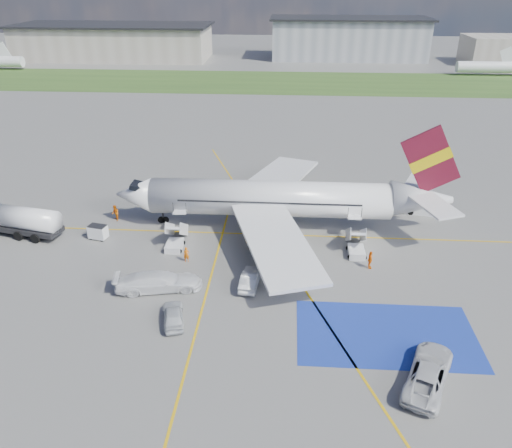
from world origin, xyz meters
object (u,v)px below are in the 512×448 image
(car_silver_a, at_px, (173,315))
(van_white_a, at_px, (429,370))
(belt_loader, at_px, (428,210))
(airliner, at_px, (283,199))
(gpu_cart, at_px, (98,233))
(van_white_b, at_px, (158,279))
(car_silver_b, at_px, (250,279))
(fuel_tanker, at_px, (19,223))

(car_silver_a, height_order, van_white_a, van_white_a)
(belt_loader, bearing_deg, airliner, -155.96)
(car_silver_a, distance_m, van_white_a, 19.75)
(belt_loader, relative_size, car_silver_a, 1.44)
(airliner, height_order, gpu_cart, airliner)
(van_white_b, bearing_deg, car_silver_b, -92.22)
(belt_loader, relative_size, car_silver_b, 1.37)
(airliner, relative_size, belt_loader, 6.27)
(belt_loader, bearing_deg, van_white_b, -138.56)
(car_silver_a, distance_m, van_white_b, 5.10)
(car_silver_a, distance_m, car_silver_b, 8.15)
(airliner, relative_size, car_silver_a, 9.02)
(fuel_tanker, xyz_separation_m, gpu_cart, (8.73, -0.37, -0.68))
(car_silver_b, bearing_deg, car_silver_a, 50.13)
(airliner, bearing_deg, car_silver_a, -115.82)
(gpu_cart, bearing_deg, van_white_b, -33.16)
(car_silver_b, relative_size, van_white_a, 0.79)
(fuel_tanker, xyz_separation_m, van_white_b, (17.45, -9.31, -0.26))
(van_white_b, bearing_deg, fuel_tanker, 51.22)
(van_white_b, bearing_deg, belt_loader, -68.40)
(airliner, distance_m, fuel_tanker, 28.60)
(airliner, distance_m, belt_loader, 17.86)
(car_silver_b, bearing_deg, van_white_b, 14.00)
(fuel_tanker, distance_m, car_silver_a, 24.14)
(belt_loader, height_order, van_white_a, van_white_a)
(van_white_a, xyz_separation_m, van_white_b, (-21.34, 9.83, 0.10))
(car_silver_b, relative_size, van_white_b, 0.75)
(car_silver_a, xyz_separation_m, van_white_b, (-2.32, 4.51, 0.43))
(belt_loader, distance_m, car_silver_b, 25.65)
(airliner, distance_m, van_white_a, 25.31)
(airliner, bearing_deg, gpu_cart, -168.07)
(fuel_tanker, distance_m, gpu_cart, 8.77)
(airliner, relative_size, car_silver_b, 8.58)
(car_silver_a, bearing_deg, gpu_cart, -65.05)
(airliner, relative_size, van_white_a, 6.75)
(gpu_cart, relative_size, car_silver_b, 0.49)
(car_silver_b, height_order, van_white_b, van_white_b)
(van_white_a, bearing_deg, airliner, -41.34)
(gpu_cart, relative_size, van_white_b, 0.36)
(car_silver_a, xyz_separation_m, van_white_a, (19.02, -5.31, 0.33))
(car_silver_b, bearing_deg, van_white_a, 145.64)
(fuel_tanker, xyz_separation_m, belt_loader, (45.30, 8.29, -0.96))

